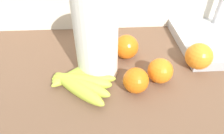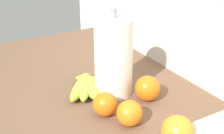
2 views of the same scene
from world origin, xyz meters
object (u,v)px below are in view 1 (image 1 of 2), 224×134
orange_right (136,80)px  paper_towel_roll (96,36)px  orange_far_right (160,71)px  orange_back_right (199,56)px  banana_bunch (81,80)px  orange_front (126,47)px

orange_right → paper_towel_roll: (-0.10, 0.09, 0.09)m
orange_far_right → orange_back_right: size_ratio=0.88×
banana_bunch → orange_back_right: 0.37m
orange_back_right → orange_right: 0.23m
orange_back_right → orange_front: (-0.22, 0.07, -0.00)m
paper_towel_roll → orange_right: bearing=-40.5°
orange_back_right → orange_right: size_ratio=1.16×
orange_right → paper_towel_roll: 0.16m
orange_back_right → orange_front: orange_back_right is taller
orange_far_right → orange_front: 0.15m
orange_back_right → orange_front: 0.23m
banana_bunch → paper_towel_roll: size_ratio=0.82×
orange_far_right → paper_towel_roll: 0.21m
orange_front → orange_right: bearing=-86.9°
orange_right → paper_towel_roll: bearing=139.5°
orange_far_right → orange_front: size_ratio=0.91×
orange_back_right → orange_far_right: bearing=-157.9°
orange_front → orange_right: (0.01, -0.16, -0.00)m
orange_far_right → orange_back_right: 0.15m
orange_far_right → orange_back_right: bearing=22.1°
banana_bunch → orange_back_right: (0.36, 0.06, 0.02)m
banana_bunch → paper_towel_roll: paper_towel_roll is taller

